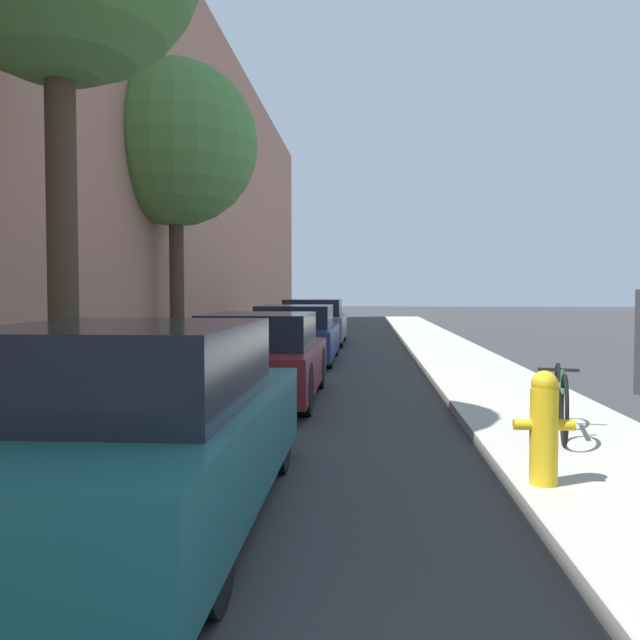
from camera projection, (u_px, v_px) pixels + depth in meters
name	position (u px, v px, depth m)	size (l,w,h in m)	color
ground_plane	(333.00, 364.00, 14.98)	(120.00, 120.00, 0.00)	#333335
sidewalk_left	(207.00, 361.00, 15.18)	(2.00, 52.00, 0.12)	#ADA89E
sidewalk_right	(463.00, 362.00, 14.78)	(2.00, 52.00, 0.12)	#ADA89E
building_facade_left	(147.00, 144.00, 15.07)	(0.70, 52.00, 9.97)	tan
parked_car_teal	(135.00, 429.00, 4.68)	(1.84, 4.26, 1.41)	black
parked_car_maroon	(261.00, 358.00, 9.96)	(1.72, 4.01, 1.31)	black
parked_car_navy	(296.00, 335.00, 15.53)	(1.84, 4.41, 1.32)	black
parked_car_grey	(314.00, 322.00, 20.77)	(1.92, 4.45, 1.40)	black
street_tree_far	(176.00, 144.00, 14.33)	(3.56, 3.56, 6.50)	#423323
fire_hydrant	(544.00, 426.00, 5.20)	(0.47, 0.22, 0.90)	gold
bicycle	(561.00, 401.00, 6.99)	(0.52, 1.72, 0.72)	black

